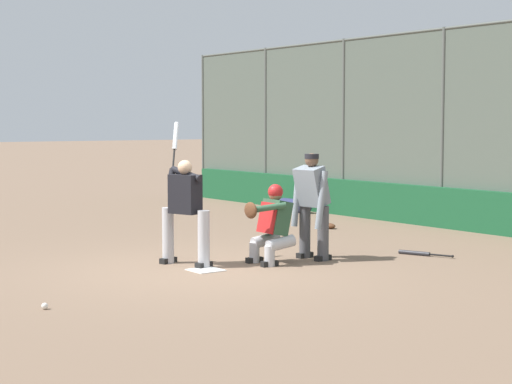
% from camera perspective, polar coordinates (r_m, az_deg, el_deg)
% --- Properties ---
extents(ground_plane, '(160.00, 160.00, 0.00)m').
position_cam_1_polar(ground_plane, '(12.10, -3.37, -5.24)').
color(ground_plane, '#7A604C').
extents(home_plate_marker, '(0.43, 0.43, 0.01)m').
position_cam_1_polar(home_plate_marker, '(12.10, -3.37, -5.21)').
color(home_plate_marker, white).
rests_on(home_plate_marker, ground_plane).
extents(backstop_fence, '(20.43, 0.08, 3.95)m').
position_cam_1_polar(backstop_fence, '(16.43, 16.17, 4.42)').
color(backstop_fence, '#515651').
rests_on(backstop_fence, ground_plane).
extents(padding_wall, '(19.94, 0.18, 0.80)m').
position_cam_1_polar(padding_wall, '(16.44, 15.83, -1.38)').
color(padding_wall, '#19512D').
rests_on(padding_wall, ground_plane).
extents(batter_at_plate, '(1.08, 0.53, 2.09)m').
position_cam_1_polar(batter_at_plate, '(12.45, -4.75, -1.09)').
color(batter_at_plate, '#B7B7BC').
rests_on(batter_at_plate, ground_plane).
extents(catcher_behind_plate, '(0.62, 0.74, 1.17)m').
position_cam_1_polar(catcher_behind_plate, '(12.58, 1.01, -2.06)').
color(catcher_behind_plate, '#B7B7BC').
rests_on(catcher_behind_plate, ground_plane).
extents(umpire_home, '(0.65, 0.44, 1.62)m').
position_cam_1_polar(umpire_home, '(12.96, 3.76, -0.72)').
color(umpire_home, '#4C4C51').
rests_on(umpire_home, ground_plane).
extents(spare_bat_near_backstop, '(0.86, 0.36, 0.07)m').
position_cam_1_polar(spare_bat_near_backstop, '(13.66, 10.78, -4.04)').
color(spare_bat_near_backstop, black).
rests_on(spare_bat_near_backstop, ground_plane).
extents(fielding_glove_on_dirt, '(0.30, 0.23, 0.11)m').
position_cam_1_polar(fielding_glove_on_dirt, '(16.85, 4.86, -2.27)').
color(fielding_glove_on_dirt, '#56331E').
rests_on(fielding_glove_on_dirt, ground_plane).
extents(baseball_loose, '(0.07, 0.07, 0.07)m').
position_cam_1_polar(baseball_loose, '(9.89, -13.91, -7.39)').
color(baseball_loose, white).
rests_on(baseball_loose, ground_plane).
extents(equipment_bag_dugout_side, '(1.10, 0.30, 0.30)m').
position_cam_1_polar(equipment_bag_dugout_side, '(19.92, 2.58, -0.90)').
color(equipment_bag_dugout_side, navy).
rests_on(equipment_bag_dugout_side, ground_plane).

